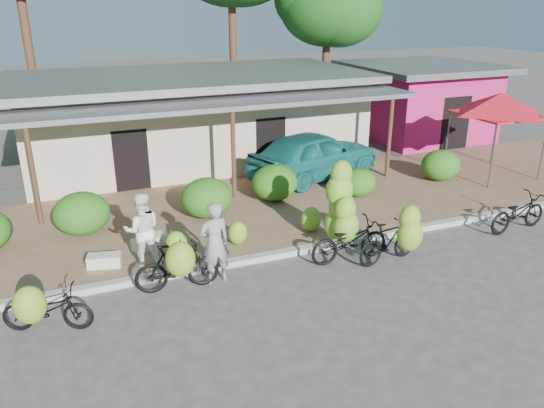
{
  "coord_description": "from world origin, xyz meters",
  "views": [
    {
      "loc": [
        -4.81,
        -8.72,
        5.89
      ],
      "look_at": [
        -0.2,
        2.52,
        1.2
      ],
      "focal_mm": 35.0,
      "sensor_mm": 36.0,
      "label": 1
    }
  ],
  "objects_px": {
    "bike_right": "(395,238)",
    "sack_near": "(150,242)",
    "bike_left": "(178,265)",
    "bike_far_right": "(518,213)",
    "tree_near_right": "(323,4)",
    "bike_far_left": "(44,308)",
    "bystander": "(142,230)",
    "teal_van": "(314,154)",
    "red_canopy": "(500,104)",
    "vendor": "(215,243)",
    "bike_center": "(345,223)",
    "sack_far": "(104,260)"
  },
  "relations": [
    {
      "from": "bike_right",
      "to": "sack_near",
      "type": "distance_m",
      "value": 5.95
    },
    {
      "from": "bike_left",
      "to": "bike_far_right",
      "type": "bearing_deg",
      "value": -87.19
    },
    {
      "from": "tree_near_right",
      "to": "bike_far_left",
      "type": "xyz_separation_m",
      "value": [
        -12.82,
        -13.89,
        -5.17
      ]
    },
    {
      "from": "bike_left",
      "to": "bike_right",
      "type": "distance_m",
      "value": 5.03
    },
    {
      "from": "bystander",
      "to": "teal_van",
      "type": "bearing_deg",
      "value": -138.85
    },
    {
      "from": "red_canopy",
      "to": "bike_far_right",
      "type": "xyz_separation_m",
      "value": [
        -2.75,
        -3.91,
        -2.1
      ]
    },
    {
      "from": "tree_near_right",
      "to": "sack_near",
      "type": "xyz_separation_m",
      "value": [
        -10.41,
        -11.16,
        -5.44
      ]
    },
    {
      "from": "bike_left",
      "to": "sack_near",
      "type": "bearing_deg",
      "value": 10.3
    },
    {
      "from": "red_canopy",
      "to": "vendor",
      "type": "distance_m",
      "value": 11.79
    },
    {
      "from": "vendor",
      "to": "teal_van",
      "type": "height_order",
      "value": "vendor"
    },
    {
      "from": "teal_van",
      "to": "bike_far_right",
      "type": "bearing_deg",
      "value": -169.27
    },
    {
      "from": "bike_right",
      "to": "vendor",
      "type": "bearing_deg",
      "value": 70.7
    },
    {
      "from": "bike_center",
      "to": "tree_near_right",
      "type": "bearing_deg",
      "value": -23.68
    },
    {
      "from": "bike_left",
      "to": "teal_van",
      "type": "height_order",
      "value": "teal_van"
    },
    {
      "from": "sack_near",
      "to": "teal_van",
      "type": "xyz_separation_m",
      "value": [
        6.24,
        3.48,
        0.68
      ]
    },
    {
      "from": "sack_near",
      "to": "bike_left",
      "type": "bearing_deg",
      "value": -84.11
    },
    {
      "from": "red_canopy",
      "to": "bike_far_right",
      "type": "bearing_deg",
      "value": -125.13
    },
    {
      "from": "vendor",
      "to": "bystander",
      "type": "relative_size",
      "value": 1.07
    },
    {
      "from": "bike_right",
      "to": "vendor",
      "type": "xyz_separation_m",
      "value": [
        -4.11,
        0.83,
        0.25
      ]
    },
    {
      "from": "red_canopy",
      "to": "sack_near",
      "type": "xyz_separation_m",
      "value": [
        -12.22,
        -1.48,
        -2.34
      ]
    },
    {
      "from": "bike_center",
      "to": "vendor",
      "type": "bearing_deg",
      "value": 90.8
    },
    {
      "from": "red_canopy",
      "to": "vendor",
      "type": "height_order",
      "value": "red_canopy"
    },
    {
      "from": "bike_left",
      "to": "tree_near_right",
      "type": "bearing_deg",
      "value": -32.95
    },
    {
      "from": "tree_near_right",
      "to": "bike_right",
      "type": "relative_size",
      "value": 4.16
    },
    {
      "from": "bike_center",
      "to": "bike_far_right",
      "type": "height_order",
      "value": "bike_center"
    },
    {
      "from": "red_canopy",
      "to": "tree_near_right",
      "type": "bearing_deg",
      "value": 100.65
    },
    {
      "from": "tree_near_right",
      "to": "bike_right",
      "type": "distance_m",
      "value": 15.77
    },
    {
      "from": "bike_right",
      "to": "teal_van",
      "type": "xyz_separation_m",
      "value": [
        1.04,
        6.34,
        0.25
      ]
    },
    {
      "from": "sack_near",
      "to": "vendor",
      "type": "height_order",
      "value": "vendor"
    },
    {
      "from": "tree_near_right",
      "to": "bike_center",
      "type": "height_order",
      "value": "tree_near_right"
    },
    {
      "from": "red_canopy",
      "to": "sack_far",
      "type": "bearing_deg",
      "value": -171.3
    },
    {
      "from": "bike_far_right",
      "to": "vendor",
      "type": "relative_size",
      "value": 1.06
    },
    {
      "from": "bike_left",
      "to": "sack_far",
      "type": "bearing_deg",
      "value": 45.01
    },
    {
      "from": "bike_far_right",
      "to": "teal_van",
      "type": "relative_size",
      "value": 0.41
    },
    {
      "from": "bike_left",
      "to": "sack_near",
      "type": "relative_size",
      "value": 2.18
    },
    {
      "from": "tree_near_right",
      "to": "teal_van",
      "type": "relative_size",
      "value": 1.53
    },
    {
      "from": "bike_far_left",
      "to": "vendor",
      "type": "height_order",
      "value": "vendor"
    },
    {
      "from": "bike_center",
      "to": "bystander",
      "type": "height_order",
      "value": "bike_center"
    },
    {
      "from": "tree_near_right",
      "to": "bystander",
      "type": "xyz_separation_m",
      "value": [
        -10.67,
        -12.01,
        -4.7
      ]
    },
    {
      "from": "red_canopy",
      "to": "bystander",
      "type": "relative_size",
      "value": 1.98
    },
    {
      "from": "vendor",
      "to": "bystander",
      "type": "distance_m",
      "value": 1.8
    },
    {
      "from": "teal_van",
      "to": "bike_far_left",
      "type": "bearing_deg",
      "value": 107.77
    },
    {
      "from": "bike_left",
      "to": "bystander",
      "type": "bearing_deg",
      "value": 24.78
    },
    {
      "from": "bike_center",
      "to": "bystander",
      "type": "distance_m",
      "value": 4.76
    },
    {
      "from": "bike_far_right",
      "to": "teal_van",
      "type": "height_order",
      "value": "teal_van"
    },
    {
      "from": "vendor",
      "to": "teal_van",
      "type": "bearing_deg",
      "value": -140.36
    },
    {
      "from": "bike_far_left",
      "to": "teal_van",
      "type": "height_order",
      "value": "teal_van"
    },
    {
      "from": "bike_left",
      "to": "bike_center",
      "type": "bearing_deg",
      "value": -83.69
    },
    {
      "from": "sack_far",
      "to": "bike_far_right",
      "type": "bearing_deg",
      "value": -9.96
    },
    {
      "from": "bike_far_left",
      "to": "bike_center",
      "type": "height_order",
      "value": "bike_center"
    }
  ]
}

